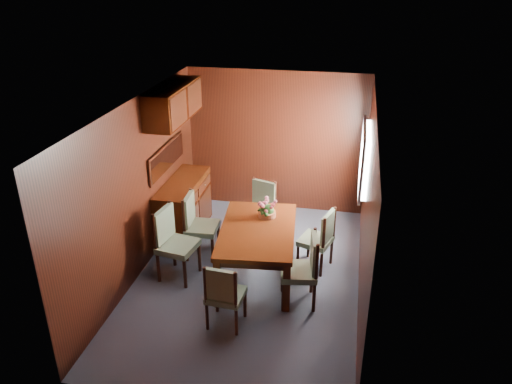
% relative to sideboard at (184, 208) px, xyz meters
% --- Properties ---
extents(ground, '(4.50, 4.50, 0.00)m').
position_rel_sideboard_xyz_m(ground, '(1.25, -1.00, -0.45)').
color(ground, '#3E4354').
rests_on(ground, ground).
extents(room_shell, '(3.06, 4.52, 2.41)m').
position_rel_sideboard_xyz_m(room_shell, '(1.15, -0.67, 1.18)').
color(room_shell, black).
rests_on(room_shell, ground).
extents(sideboard, '(0.48, 1.40, 0.90)m').
position_rel_sideboard_xyz_m(sideboard, '(0.00, 0.00, 0.00)').
color(sideboard, '#361406').
rests_on(sideboard, ground).
extents(dining_table, '(1.14, 1.66, 0.74)m').
position_rel_sideboard_xyz_m(dining_table, '(1.37, -0.93, 0.18)').
color(dining_table, '#361406').
rests_on(dining_table, ground).
extents(chair_left_near, '(0.54, 0.56, 1.03)m').
position_rel_sideboard_xyz_m(chair_left_near, '(0.24, -1.15, 0.12)').
color(chair_left_near, black).
rests_on(chair_left_near, ground).
extents(chair_left_far, '(0.47, 0.49, 0.98)m').
position_rel_sideboard_xyz_m(chair_left_far, '(0.40, -0.57, 0.09)').
color(chair_left_far, black).
rests_on(chair_left_far, ground).
extents(chair_right_near, '(0.51, 0.53, 0.96)m').
position_rel_sideboard_xyz_m(chair_right_near, '(2.06, -1.39, 0.09)').
color(chair_right_near, black).
rests_on(chair_right_near, ground).
extents(chair_right_far, '(0.52, 0.54, 0.91)m').
position_rel_sideboard_xyz_m(chair_right_far, '(2.18, -0.57, 0.05)').
color(chair_right_far, black).
rests_on(chair_right_far, ground).
extents(chair_head, '(0.44, 0.43, 0.87)m').
position_rel_sideboard_xyz_m(chair_head, '(1.20, -2.05, 0.04)').
color(chair_head, black).
rests_on(chair_head, ground).
extents(chair_foot, '(0.53, 0.52, 0.90)m').
position_rel_sideboard_xyz_m(chair_foot, '(1.19, 0.21, 0.05)').
color(chair_foot, black).
rests_on(chair_foot, ground).
extents(flower_centerpiece, '(0.26, 0.26, 0.26)m').
position_rel_sideboard_xyz_m(flower_centerpiece, '(1.43, -0.56, 0.41)').
color(flower_centerpiece, '#A14F31').
rests_on(flower_centerpiece, dining_table).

